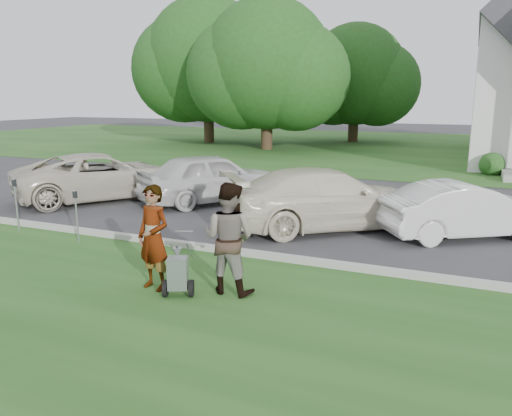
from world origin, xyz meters
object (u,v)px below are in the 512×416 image
Objects in this scene: tree_far at (207,66)px; person_right at (229,239)px; car_d at (465,210)px; tree_left at (267,70)px; person_left at (154,239)px; car_a at (101,176)px; tree_back at (355,79)px; car_c at (327,198)px; parking_meter_near at (76,210)px; striping_cart at (178,274)px; parking_meter_far at (16,198)px; car_b at (212,178)px.

tree_far reaches higher than person_right.
tree_left is at bearing 1.44° from car_d.
tree_far is 28.40m from car_d.
car_a is (-6.42, 6.20, -0.17)m from person_left.
tree_far reaches higher than tree_back.
person_left reaches higher than car_a.
parking_meter_near is at bearing 86.67° from car_c.
car_a is 11.48m from car_d.
car_d is at bearing 30.65° from striping_cart.
tree_left is at bearing -12.65° from car_c.
car_c is 1.31× the size of car_d.
car_a is at bearing -70.95° from tree_far.
tree_left reaches higher than parking_meter_near.
person_right is 7.05m from parking_meter_far.
tree_back is 30.20m from parking_meter_far.
car_c reaches higher than parking_meter_near.
tree_back is at bearing -28.14° from car_c.
person_right is at bearing -81.24° from tree_back.
car_a is (-7.72, 5.80, -0.20)m from person_right.
parking_meter_near is 0.26× the size of car_b.
car_c is (9.22, -18.33, -4.31)m from tree_left.
tree_left is 22.38m from parking_meter_far.
person_right is at bearing -12.62° from parking_meter_far.
person_right is at bearing 176.92° from car_a.
person_right is at bearing 13.57° from striping_cart.
tree_far is 2.05× the size of car_a.
car_d is (18.60, -20.87, -5.01)m from tree_far.
tree_left is 1.11× the size of tree_back.
striping_cart is at bearing 171.65° from car_a.
tree_left is 2.20× the size of car_b.
striping_cart is 0.80m from person_left.
person_left reaches higher than striping_cart.
person_right is 1.56× the size of parking_meter_near.
car_b is at bearing -130.99° from car_a.
person_left is at bearing -72.43° from tree_left.
car_b reaches higher than striping_cart.
striping_cart is at bearing -62.36° from tree_far.
person_left is 0.46× the size of car_d.
tree_far is 11.22m from tree_back.
tree_far is 8.41× the size of parking_meter_far.
person_right is (1.30, 0.40, 0.04)m from person_left.
car_a reaches higher than parking_meter_far.
person_right reaches higher than striping_cart.
car_c is at bearing 84.59° from person_left.
person_left is 0.39× the size of car_b.
car_c is (8.10, -0.70, 0.01)m from car_a.
tree_far is 26.66m from car_c.
person_right reaches higher than parking_meter_near.
person_left is (7.54, -23.82, -4.16)m from tree_left.
striping_cart is 0.88× the size of parking_meter_near.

